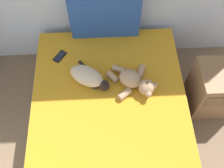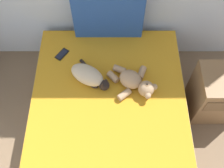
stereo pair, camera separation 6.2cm
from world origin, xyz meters
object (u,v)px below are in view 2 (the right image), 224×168
Objects in this scene: patterned_cushion at (108,16)px; cell_phone at (62,54)px; cat at (89,76)px; nightstand at (216,94)px; bed at (109,121)px; teddy_bear at (135,82)px.

cell_phone is at bearing -149.09° from patterned_cushion.
cell_phone is (-0.29, 0.30, -0.07)m from cat.
patterned_cushion is 1.34m from nightstand.
teddy_bear is (0.24, 0.26, 0.32)m from bed.
teddy_bear reaches higher than bed.
nightstand is at bearing -12.72° from cell_phone.
cat is (-0.19, 0.33, 0.32)m from bed.
patterned_cushion reaches higher than bed.
nightstand reaches higher than cell_phone.
nightstand is (1.28, -0.05, -0.26)m from cat.
teddy_bear is at bearing -69.15° from patterned_cushion.
cat is at bearing 177.65° from nightstand.
cat is 1.30m from nightstand.
cat is at bearing 170.96° from teddy_bear.
bed is at bearing -60.21° from cat.
teddy_bear is at bearing -27.12° from cell_phone.
cat is 0.43m from teddy_bear.
patterned_cushion is at bearing 72.92° from cat.
nightstand is (1.10, -0.64, -0.44)m from patterned_cushion.
patterned_cushion reaches higher than nightstand.
cell_phone reaches higher than bed.
teddy_bear is at bearing 46.60° from bed.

